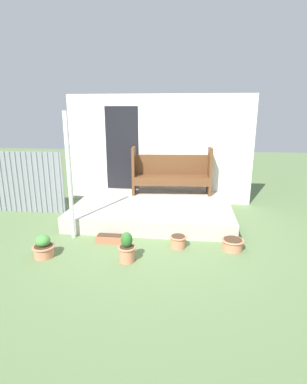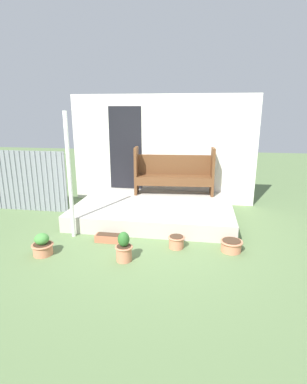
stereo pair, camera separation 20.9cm
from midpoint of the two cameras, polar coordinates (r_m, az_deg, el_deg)
ground_plane at (r=5.46m, az=-2.21°, el=-8.86°), size 24.00×24.00×0.00m
porch_slab at (r=6.44m, az=-1.03°, el=-3.46°), size 3.26×2.26×0.31m
house_wall at (r=7.31m, az=-0.13°, el=8.02°), size 4.46×0.08×2.60m
support_post at (r=5.38m, az=-16.83°, el=2.64°), size 0.07×0.07×2.23m
bench at (r=7.01m, az=2.58°, el=3.93°), size 1.85×0.55×1.10m
flower_pot_left at (r=5.11m, az=-21.35°, el=-9.81°), size 0.35×0.35×0.36m
flower_pot_middle at (r=4.65m, az=-6.41°, el=-10.70°), size 0.28×0.28×0.47m
flower_pot_right at (r=5.10m, az=3.51°, el=-9.30°), size 0.29×0.29×0.21m
flower_pot_far_right at (r=5.15m, az=13.68°, el=-9.58°), size 0.37×0.37×0.19m
planter_box_rect at (r=5.35m, az=-9.46°, el=-8.77°), size 0.47×0.18×0.14m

